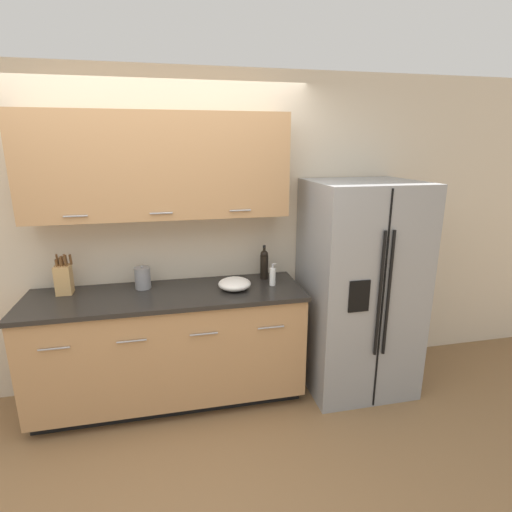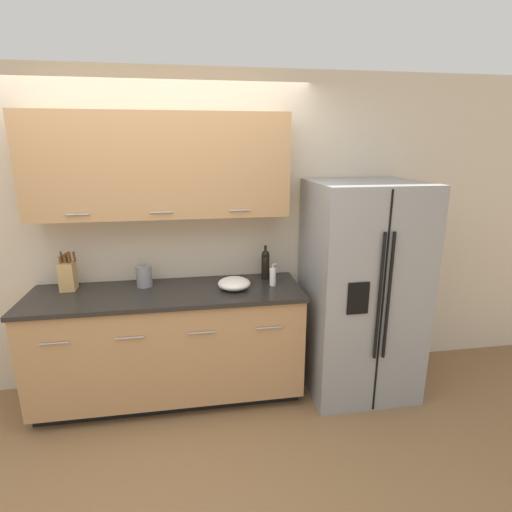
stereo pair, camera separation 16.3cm
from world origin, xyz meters
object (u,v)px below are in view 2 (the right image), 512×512
Objects in this scene: soap_dispenser at (273,277)px; mixing_bowl at (234,283)px; wine_bottle at (265,264)px; steel_canister at (144,276)px; refrigerator at (360,290)px; knife_block at (68,275)px.

mixing_bowl is at bearing -174.04° from soap_dispenser.
wine_bottle is 1.55× the size of steel_canister.
wine_bottle is 0.36m from mixing_bowl.
refrigerator is 1.04m from mixing_bowl.
mixing_bowl is (0.70, -0.18, -0.04)m from steel_canister.
steel_canister is at bearing -0.56° from knife_block.
knife_block is (-2.31, 0.22, 0.18)m from refrigerator.
knife_block is at bearing 174.51° from refrigerator.
knife_block reaches higher than steel_canister.
refrigerator is 9.42× the size of steel_canister.
steel_canister is (-0.99, -0.02, -0.04)m from wine_bottle.
wine_bottle is 0.99m from steel_canister.
steel_canister reaches higher than soap_dispenser.
mixing_bowl is (1.27, -0.19, -0.07)m from knife_block.
mixing_bowl is at bearing 178.08° from refrigerator.
refrigerator reaches higher than knife_block.
wine_bottle is at bearing 35.66° from mixing_bowl.
steel_canister is (-1.74, 0.22, 0.14)m from refrigerator.
knife_block is 1.69× the size of steel_canister.
soap_dispenser is (1.59, -0.15, -0.05)m from knife_block.
refrigerator is 9.71× the size of soap_dispenser.
knife_block is 1.56m from wine_bottle.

